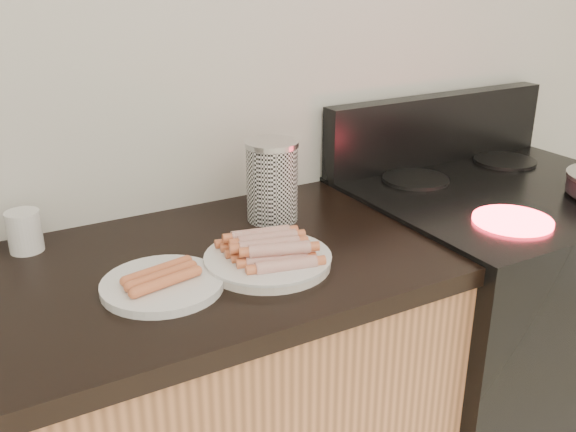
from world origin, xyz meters
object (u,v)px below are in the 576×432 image
main_plate (268,262)px  canister (272,181)px  mug (25,231)px  stove (488,337)px  side_plate (162,285)px

main_plate → canister: size_ratio=1.33×
canister → mug: bearing=169.4°
main_plate → mug: mug is taller
mug → stove: bearing=-11.9°
stove → canister: 0.84m
canister → mug: 0.55m
main_plate → canister: (0.13, 0.21, 0.09)m
stove → side_plate: side_plate is taller
mug → side_plate: bearing=-57.7°
stove → main_plate: bearing=-174.7°
canister → stove: bearing=-13.0°
side_plate → canister: bearing=30.6°
side_plate → canister: canister is taller
stove → canister: size_ratio=4.80×
canister → mug: size_ratio=2.16×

